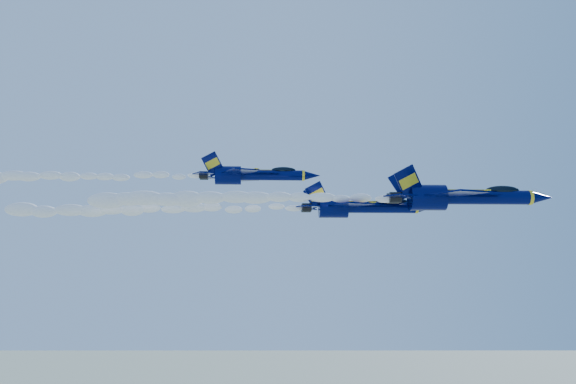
{
  "coord_description": "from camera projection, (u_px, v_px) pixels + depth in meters",
  "views": [
    {
      "loc": [
        -1.09,
        -81.04,
        144.29
      ],
      "look_at": [
        2.97,
        -4.31,
        152.17
      ],
      "focal_mm": 40.0,
      "sensor_mm": 36.0,
      "label": 1
    }
  ],
  "objects": [
    {
      "name": "jet_second",
      "position": [
        360.0,
        207.0,
        74.78
      ],
      "size": [
        15.72,
        12.9,
        5.84
      ],
      "color": "#00053B"
    },
    {
      "name": "jet_third",
      "position": [
        252.0,
        175.0,
        85.88
      ],
      "size": [
        16.19,
        13.28,
        6.02
      ],
      "color": "#00053B"
    },
    {
      "name": "smoke_trail_jet_third",
      "position": [
        74.0,
        176.0,
        84.61
      ],
      "size": [
        33.28,
        1.67,
        1.51
      ],
      "primitive_type": "ellipsoid",
      "color": "white"
    },
    {
      "name": "jet_lead",
      "position": [
        460.0,
        197.0,
        72.3
      ],
      "size": [
        18.92,
        15.52,
        7.03
      ],
      "color": "#00053B"
    },
    {
      "name": "smoke_trail_jet_lead",
      "position": [
        241.0,
        199.0,
        70.97
      ],
      "size": [
        33.28,
        1.96,
        1.76
      ],
      "primitive_type": "ellipsoid",
      "color": "white"
    },
    {
      "name": "smoke_trail_jet_second",
      "position": [
        158.0,
        209.0,
        73.52
      ],
      "size": [
        33.28,
        1.63,
        1.46
      ],
      "primitive_type": "ellipsoid",
      "color": "white"
    }
  ]
}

